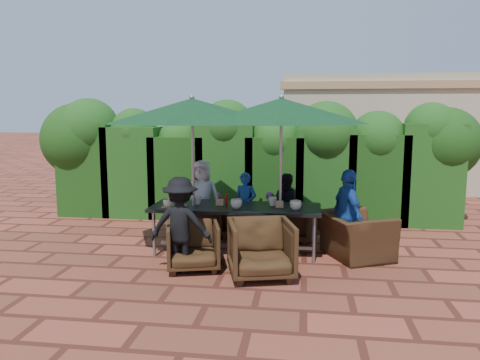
# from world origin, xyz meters

# --- Properties ---
(ground) EXTENTS (80.00, 80.00, 0.00)m
(ground) POSITION_xyz_m (0.00, 0.00, 0.00)
(ground) COLOR brown
(ground) RESTS_ON ground
(dining_table) EXTENTS (2.62, 0.90, 0.75)m
(dining_table) POSITION_xyz_m (0.04, -0.16, 0.68)
(dining_table) COLOR black
(dining_table) RESTS_ON ground
(umbrella_left) EXTENTS (2.74, 2.74, 2.46)m
(umbrella_left) POSITION_xyz_m (-0.63, -0.18, 2.21)
(umbrella_left) COLOR gray
(umbrella_left) RESTS_ON ground
(umbrella_right) EXTENTS (2.58, 2.58, 2.46)m
(umbrella_right) POSITION_xyz_m (0.73, -0.14, 2.21)
(umbrella_right) COLOR gray
(umbrella_right) RESTS_ON ground
(chair_far_left) EXTENTS (0.84, 0.80, 0.77)m
(chair_far_left) POSITION_xyz_m (-0.72, 0.84, 0.39)
(chair_far_left) COLOR black
(chair_far_left) RESTS_ON ground
(chair_far_mid) EXTENTS (0.73, 0.69, 0.72)m
(chair_far_mid) POSITION_xyz_m (-0.00, 0.84, 0.36)
(chair_far_mid) COLOR black
(chair_far_mid) RESTS_ON ground
(chair_far_right) EXTENTS (0.85, 0.82, 0.70)m
(chair_far_right) POSITION_xyz_m (0.96, 0.68, 0.35)
(chair_far_right) COLOR black
(chair_far_right) RESTS_ON ground
(chair_near_left) EXTENTS (0.87, 0.84, 0.74)m
(chair_near_left) POSITION_xyz_m (-0.44, -1.01, 0.37)
(chair_near_left) COLOR black
(chair_near_left) RESTS_ON ground
(chair_near_right) EXTENTS (1.00, 0.97, 0.85)m
(chair_near_right) POSITION_xyz_m (0.54, -1.20, 0.43)
(chair_near_right) COLOR black
(chair_near_right) RESTS_ON ground
(chair_end_right) EXTENTS (1.05, 1.23, 0.91)m
(chair_end_right) POSITION_xyz_m (1.87, -0.13, 0.45)
(chair_end_right) COLOR black
(chair_end_right) RESTS_ON ground
(adult_far_left) EXTENTS (0.68, 0.41, 1.36)m
(adult_far_left) POSITION_xyz_m (-0.72, 0.83, 0.68)
(adult_far_left) COLOR silver
(adult_far_left) RESTS_ON ground
(adult_far_mid) EXTENTS (0.48, 0.43, 1.15)m
(adult_far_mid) POSITION_xyz_m (0.07, 0.79, 0.58)
(adult_far_mid) COLOR #1B4796
(adult_far_mid) RESTS_ON ground
(adult_far_right) EXTENTS (0.55, 0.35, 1.14)m
(adult_far_right) POSITION_xyz_m (0.82, 0.89, 0.57)
(adult_far_right) COLOR black
(adult_far_right) RESTS_ON ground
(adult_near_left) EXTENTS (0.86, 0.40, 1.33)m
(adult_near_left) POSITION_xyz_m (-0.58, -1.14, 0.67)
(adult_near_left) COLOR black
(adult_near_left) RESTS_ON ground
(adult_end_right) EXTENTS (0.67, 0.89, 1.37)m
(adult_end_right) POSITION_xyz_m (1.74, -0.24, 0.68)
(adult_end_right) COLOR #1B4796
(adult_end_right) RESTS_ON ground
(child_left) EXTENTS (0.31, 0.26, 0.76)m
(child_left) POSITION_xyz_m (-0.45, 0.90, 0.38)
(child_left) COLOR #EB5370
(child_left) RESTS_ON ground
(child_right) EXTENTS (0.35, 0.33, 0.79)m
(child_right) POSITION_xyz_m (0.50, 0.94, 0.40)
(child_right) COLOR #94489D
(child_right) RESTS_ON ground
(pedestrian_a) EXTENTS (1.43, 0.51, 1.53)m
(pedestrian_a) POSITION_xyz_m (1.91, 4.22, 0.77)
(pedestrian_a) COLOR #267E22
(pedestrian_a) RESTS_ON ground
(pedestrian_b) EXTENTS (0.98, 0.85, 1.75)m
(pedestrian_b) POSITION_xyz_m (2.68, 4.26, 0.88)
(pedestrian_b) COLOR #EB5370
(pedestrian_b) RESTS_ON ground
(pedestrian_c) EXTENTS (1.25, 0.89, 1.78)m
(pedestrian_c) POSITION_xyz_m (3.64, 4.33, 0.89)
(pedestrian_c) COLOR #919299
(pedestrian_c) RESTS_ON ground
(cup_a) EXTENTS (0.15, 0.15, 0.12)m
(cup_a) POSITION_xyz_m (-0.99, -0.36, 0.81)
(cup_a) COLOR beige
(cup_a) RESTS_ON dining_table
(cup_b) EXTENTS (0.14, 0.14, 0.13)m
(cup_b) POSITION_xyz_m (-0.59, -0.10, 0.81)
(cup_b) COLOR beige
(cup_b) RESTS_ON dining_table
(cup_c) EXTENTS (0.18, 0.18, 0.14)m
(cup_c) POSITION_xyz_m (0.07, -0.32, 0.82)
(cup_c) COLOR beige
(cup_c) RESTS_ON dining_table
(cup_d) EXTENTS (0.14, 0.14, 0.14)m
(cup_d) POSITION_xyz_m (0.60, -0.05, 0.82)
(cup_d) COLOR beige
(cup_d) RESTS_ON dining_table
(cup_e) EXTENTS (0.18, 0.18, 0.14)m
(cup_e) POSITION_xyz_m (0.97, -0.30, 0.82)
(cup_e) COLOR beige
(cup_e) RESTS_ON dining_table
(ketchup_bottle) EXTENTS (0.04, 0.04, 0.17)m
(ketchup_bottle) POSITION_xyz_m (-0.12, -0.09, 0.83)
(ketchup_bottle) COLOR #B20C0A
(ketchup_bottle) RESTS_ON dining_table
(sauce_bottle) EXTENTS (0.04, 0.04, 0.17)m
(sauce_bottle) POSITION_xyz_m (0.03, -0.05, 0.83)
(sauce_bottle) COLOR #4C230C
(sauce_bottle) RESTS_ON dining_table
(serving_tray) EXTENTS (0.35, 0.25, 0.02)m
(serving_tray) POSITION_xyz_m (-0.89, -0.36, 0.76)
(serving_tray) COLOR #9C764B
(serving_tray) RESTS_ON dining_table
(number_block_left) EXTENTS (0.12, 0.06, 0.10)m
(number_block_left) POSITION_xyz_m (-0.22, -0.13, 0.80)
(number_block_left) COLOR tan
(number_block_left) RESTS_ON dining_table
(number_block_right) EXTENTS (0.12, 0.06, 0.10)m
(number_block_right) POSITION_xyz_m (0.72, -0.17, 0.80)
(number_block_right) COLOR tan
(number_block_right) RESTS_ON dining_table
(hedge_wall) EXTENTS (9.10, 1.60, 2.50)m
(hedge_wall) POSITION_xyz_m (-0.17, 2.32, 1.34)
(hedge_wall) COLOR #163C10
(hedge_wall) RESTS_ON ground
(building) EXTENTS (6.20, 3.08, 3.20)m
(building) POSITION_xyz_m (3.50, 6.99, 1.61)
(building) COLOR tan
(building) RESTS_ON ground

